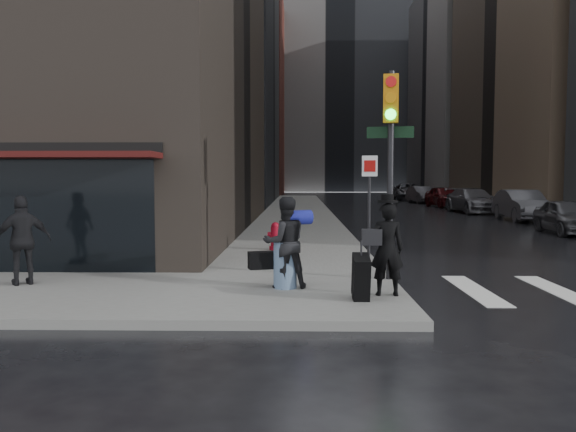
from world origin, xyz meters
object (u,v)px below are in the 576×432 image
(man_greycoat, at_px, (23,240))
(parked_car_6, at_px, (408,192))
(parked_car_3, at_px, (473,201))
(traffic_light, at_px, (389,146))
(parked_car_5, at_px, (421,195))
(fire_hydrant, at_px, (275,237))
(parked_car_2, at_px, (522,205))
(parked_car_1, at_px, (568,216))
(man_overcoat, at_px, (382,253))
(parked_car_4, at_px, (444,197))
(man_jeans, at_px, (285,242))

(man_greycoat, relative_size, parked_car_6, 0.29)
(man_greycoat, distance_m, parked_car_3, 28.88)
(traffic_light, distance_m, parked_car_5, 37.28)
(fire_hydrant, bearing_deg, parked_car_6, 73.68)
(traffic_light, height_order, parked_car_2, traffic_light)
(parked_car_1, xyz_separation_m, parked_car_3, (0.28, 12.77, 0.07))
(fire_hydrant, relative_size, parked_car_5, 0.18)
(man_overcoat, relative_size, parked_car_3, 0.35)
(traffic_light, bearing_deg, parked_car_3, 80.03)
(man_overcoat, distance_m, parked_car_6, 45.09)
(parked_car_2, bearing_deg, man_overcoat, -115.11)
(man_overcoat, bearing_deg, parked_car_5, -103.26)
(parked_car_4, height_order, parked_car_5, parked_car_4)
(parked_car_1, relative_size, parked_car_4, 0.88)
(parked_car_3, relative_size, parked_car_6, 0.90)
(man_greycoat, height_order, parked_car_3, man_greycoat)
(man_jeans, bearing_deg, parked_car_4, -125.22)
(man_jeans, height_order, parked_car_6, man_jeans)
(parked_car_1, height_order, parked_car_2, parked_car_2)
(fire_hydrant, distance_m, parked_car_6, 39.62)
(parked_car_3, bearing_deg, parked_car_1, -95.93)
(man_overcoat, relative_size, parked_car_2, 0.38)
(man_overcoat, xyz_separation_m, fire_hydrant, (-2.08, 6.15, -0.40))
(parked_car_1, height_order, parked_car_6, parked_car_6)
(man_greycoat, relative_size, fire_hydrant, 2.18)
(parked_car_4, bearing_deg, traffic_light, -111.33)
(man_jeans, bearing_deg, parked_car_5, -121.71)
(traffic_light, bearing_deg, parked_car_5, 87.54)
(man_overcoat, bearing_deg, parked_car_6, -101.56)
(parked_car_1, bearing_deg, man_greycoat, -139.88)
(man_overcoat, distance_m, parked_car_2, 21.02)
(parked_car_5, bearing_deg, parked_car_3, -94.44)
(man_greycoat, xyz_separation_m, traffic_light, (7.01, 0.63, 1.81))
(traffic_light, bearing_deg, parked_car_2, 72.03)
(traffic_light, relative_size, parked_car_4, 0.91)
(man_overcoat, height_order, fire_hydrant, man_overcoat)
(man_jeans, bearing_deg, man_overcoat, 141.47)
(parked_car_4, bearing_deg, parked_car_3, -93.97)
(man_greycoat, xyz_separation_m, parked_car_1, (15.65, 11.31, -0.32))
(man_jeans, relative_size, man_greycoat, 0.99)
(traffic_light, bearing_deg, parked_car_1, 61.89)
(man_jeans, xyz_separation_m, parked_car_1, (10.67, 11.54, -0.32))
(man_jeans, height_order, parked_car_1, man_jeans)
(parked_car_5, bearing_deg, parked_car_2, -93.54)
(parked_car_5, height_order, parked_car_6, parked_car_6)
(man_greycoat, relative_size, traffic_light, 0.41)
(traffic_light, bearing_deg, man_overcoat, -91.70)
(parked_car_5, bearing_deg, parked_car_1, -95.85)
(man_overcoat, distance_m, parked_car_1, 15.19)
(parked_car_4, bearing_deg, parked_car_2, -92.29)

